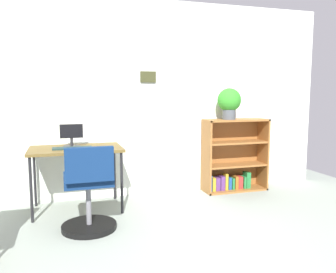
{
  "coord_description": "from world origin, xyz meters",
  "views": [
    {
      "loc": [
        -0.87,
        -2.15,
        1.3
      ],
      "look_at": [
        0.18,
        1.27,
        0.85
      ],
      "focal_mm": 37.12,
      "sensor_mm": 36.0,
      "label": 1
    }
  ],
  "objects": [
    {
      "name": "wall_back",
      "position": [
        0.0,
        2.15,
        1.22
      ],
      "size": [
        5.2,
        0.12,
        2.43
      ],
      "color": "silver",
      "rests_on": "ground_plane"
    },
    {
      "name": "keyboard",
      "position": [
        -0.77,
        1.66,
        0.71
      ],
      "size": [
        0.41,
        0.13,
        0.02
      ],
      "primitive_type": "cube",
      "color": "#203533",
      "rests_on": "desk"
    },
    {
      "name": "office_chair",
      "position": [
        -0.65,
        1.07,
        0.37
      ],
      "size": [
        0.52,
        0.55,
        0.83
      ],
      "color": "black",
      "rests_on": "ground_plane"
    },
    {
      "name": "desk",
      "position": [
        -0.73,
        1.73,
        0.64
      ],
      "size": [
        0.99,
        0.61,
        0.7
      ],
      "color": "brown",
      "rests_on": "ground_plane"
    },
    {
      "name": "bookshelf_low",
      "position": [
        1.3,
        1.96,
        0.42
      ],
      "size": [
        0.85,
        0.3,
        0.95
      ],
      "color": "#925C2C",
      "rests_on": "ground_plane"
    },
    {
      "name": "monitor",
      "position": [
        -0.77,
        1.8,
        0.82
      ],
      "size": [
        0.25,
        0.19,
        0.25
      ],
      "color": "#262628",
      "rests_on": "desk"
    },
    {
      "name": "potted_plant_on_shelf",
      "position": [
        1.2,
        1.9,
        1.18
      ],
      "size": [
        0.3,
        0.3,
        0.4
      ],
      "color": "#474C51",
      "rests_on": "bookshelf_low"
    }
  ]
}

